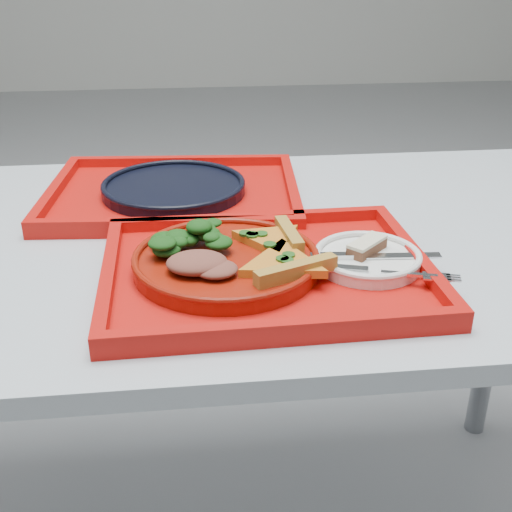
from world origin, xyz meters
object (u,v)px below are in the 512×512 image
tray_main (266,274)px  navy_plate (174,189)px  tray_far (174,196)px  dessert_bar (367,246)px  dinner_plate (226,263)px

tray_main → navy_plate: bearing=110.4°
tray_far → navy_plate: bearing=-85.6°
tray_main → tray_far: size_ratio=1.00×
navy_plate → dessert_bar: dessert_bar is taller
dessert_bar → dinner_plate: bearing=138.1°
tray_far → dessert_bar: size_ratio=6.63×
dinner_plate → dessert_bar: bearing=1.0°
tray_main → navy_plate: size_ratio=1.73×
navy_plate → dinner_plate: bearing=-76.9°
dinner_plate → dessert_bar: 0.20m
dinner_plate → navy_plate: bearing=103.1°
dinner_plate → dessert_bar: size_ratio=3.83×
tray_far → dinner_plate: 0.33m
tray_far → dessert_bar: (0.28, -0.31, 0.03)m
tray_main → navy_plate: 0.35m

